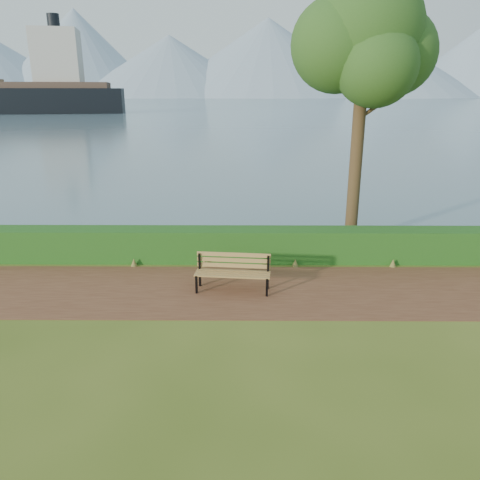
{
  "coord_description": "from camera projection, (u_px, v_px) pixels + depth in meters",
  "views": [
    {
      "loc": [
        0.05,
        -10.96,
        4.99
      ],
      "look_at": [
        -0.03,
        1.2,
        1.1
      ],
      "focal_mm": 35.0,
      "sensor_mm": 36.0,
      "label": 1
    }
  ],
  "objects": [
    {
      "name": "hedge",
      "position": [
        241.0,
        245.0,
        14.29
      ],
      "size": [
        32.0,
        0.85,
        1.0
      ],
      "primitive_type": "cube",
      "color": "#144212",
      "rests_on": "ground"
    },
    {
      "name": "tree",
      "position": [
        365.0,
        38.0,
        14.11
      ],
      "size": [
        4.53,
        3.75,
        8.75
      ],
      "rotation": [
        0.0,
        0.0,
        -0.14
      ],
      "color": "#372416",
      "rests_on": "ground"
    },
    {
      "name": "mountains",
      "position": [
        233.0,
        62.0,
        390.37
      ],
      "size": [
        585.0,
        190.0,
        70.0
      ],
      "color": "#7D92A7",
      "rests_on": "ground"
    },
    {
      "name": "bench",
      "position": [
        233.0,
        270.0,
        12.13
      ],
      "size": [
        1.98,
        0.76,
        0.97
      ],
      "rotation": [
        0.0,
        0.0,
        -0.1
      ],
      "color": "black",
      "rests_on": "ground"
    },
    {
      "name": "ground",
      "position": [
        241.0,
        295.0,
        11.96
      ],
      "size": [
        140.0,
        140.0,
        0.0
      ],
      "primitive_type": "plane",
      "color": "#475919",
      "rests_on": "ground"
    },
    {
      "name": "water",
      "position": [
        243.0,
        100.0,
        259.62
      ],
      "size": [
        700.0,
        510.0,
        0.0
      ],
      "primitive_type": "cube",
      "color": "#486675",
      "rests_on": "ground"
    },
    {
      "name": "path",
      "position": [
        241.0,
        290.0,
        12.25
      ],
      "size": [
        40.0,
        3.4,
        0.01
      ],
      "primitive_type": "cube",
      "color": "#59301E",
      "rests_on": "ground"
    }
  ]
}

